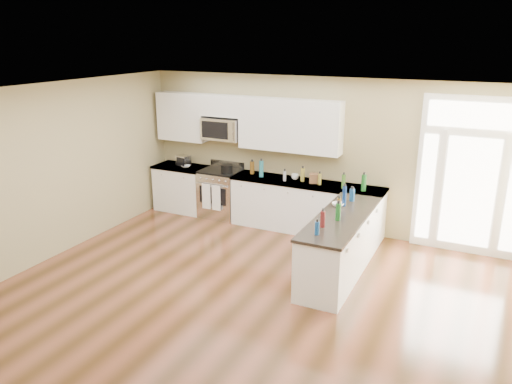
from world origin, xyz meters
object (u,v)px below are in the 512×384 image
stockpot (227,168)px  toaster_oven (183,161)px  peninsula_cabinet (340,247)px  kitchen_range (221,193)px

stockpot → toaster_oven: 1.08m
toaster_oven → stockpot: bearing=5.5°
peninsula_cabinet → toaster_oven: 4.08m
kitchen_range → toaster_oven: toaster_oven is taller
kitchen_range → stockpot: (0.20, -0.10, 0.56)m
peninsula_cabinet → toaster_oven: size_ratio=9.00×
stockpot → toaster_oven: toaster_oven is taller
peninsula_cabinet → stockpot: 3.06m
kitchen_range → toaster_oven: size_ratio=4.19×
peninsula_cabinet → toaster_oven: bearing=158.7°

